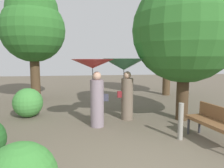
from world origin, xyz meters
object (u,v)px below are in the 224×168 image
at_px(person_right, 125,73).
at_px(path_marker_post, 181,121).
at_px(person_left, 94,78).
at_px(park_bench, 217,122).
at_px(tree_near_right, 168,34).
at_px(tree_mid_left, 33,24).
at_px(tree_mid_right, 185,22).

distance_m(person_right, path_marker_post, 2.35).
bearing_deg(person_left, path_marker_post, -122.95).
relative_size(person_left, park_bench, 1.24).
height_order(tree_near_right, tree_mid_left, tree_mid_left).
relative_size(tree_near_right, path_marker_post, 5.38).
xyz_separation_m(person_left, tree_near_right, (4.04, 4.64, 1.78)).
height_order(tree_near_right, path_marker_post, tree_near_right).
distance_m(person_left, person_right, 1.15).
bearing_deg(person_right, person_left, 120.42).
relative_size(person_right, park_bench, 1.24).
xyz_separation_m(person_left, path_marker_post, (1.98, -1.26, -0.95)).
height_order(person_left, tree_near_right, tree_near_right).
bearing_deg(tree_mid_left, person_left, -59.53).
xyz_separation_m(person_left, park_bench, (2.71, -1.58, -0.88)).
distance_m(person_left, tree_mid_left, 5.35).
xyz_separation_m(person_right, path_marker_post, (1.00, -1.85, -1.05)).
bearing_deg(tree_mid_left, tree_near_right, 3.32).
distance_m(person_left, park_bench, 3.26).
relative_size(person_right, tree_mid_left, 0.37).
height_order(person_left, park_bench, person_left).
xyz_separation_m(tree_near_right, tree_mid_right, (-1.26, -4.34, -0.14)).
height_order(person_left, tree_mid_left, tree_mid_left).
relative_size(tree_mid_left, path_marker_post, 5.79).
distance_m(person_right, tree_mid_left, 5.43).
bearing_deg(person_left, park_bench, -120.66).
distance_m(person_left, tree_near_right, 6.41).
xyz_separation_m(tree_near_right, tree_mid_left, (-6.55, -0.38, 0.28)).
distance_m(tree_mid_right, path_marker_post, 3.13).
height_order(person_left, tree_mid_right, tree_mid_right).
bearing_deg(person_right, tree_mid_right, -99.63).
xyz_separation_m(person_left, tree_mid_left, (-2.51, 4.26, 2.06)).
bearing_deg(tree_mid_right, person_left, -173.95).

